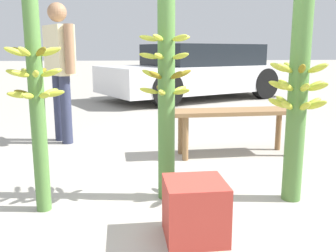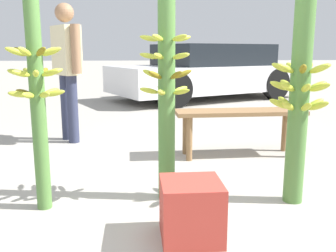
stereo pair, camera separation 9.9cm
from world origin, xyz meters
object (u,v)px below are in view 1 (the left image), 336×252
at_px(banana_stalk_center, 166,91).
at_px(produce_crate, 195,210).
at_px(vendor_person, 60,62).
at_px(parked_car, 198,72).
at_px(banana_stalk_right, 298,97).
at_px(market_bench, 235,117).
at_px(banana_stalk_left, 36,92).

height_order(banana_stalk_center, produce_crate, banana_stalk_center).
height_order(vendor_person, parked_car, vendor_person).
bearing_deg(parked_car, banana_stalk_right, 150.43).
height_order(banana_stalk_right, market_bench, banana_stalk_right).
height_order(banana_stalk_left, produce_crate, banana_stalk_left).
xyz_separation_m(banana_stalk_right, market_bench, (-0.06, 1.21, -0.36)).
distance_m(banana_stalk_center, produce_crate, 0.89).
distance_m(vendor_person, market_bench, 2.09).
distance_m(banana_stalk_left, banana_stalk_center, 0.87).
height_order(banana_stalk_left, parked_car, banana_stalk_left).
xyz_separation_m(banana_stalk_right, parked_car, (0.51, 5.90, -0.15)).
relative_size(banana_stalk_left, produce_crate, 4.53).
height_order(banana_stalk_center, vendor_person, vendor_person).
distance_m(market_bench, produce_crate, 1.87).
relative_size(banana_stalk_left, vendor_person, 0.97).
xyz_separation_m(banana_stalk_center, produce_crate, (0.09, -0.63, -0.62)).
bearing_deg(vendor_person, market_bench, 34.23).
height_order(banana_stalk_right, vendor_person, vendor_person).
distance_m(banana_stalk_left, banana_stalk_right, 1.77).
distance_m(banana_stalk_right, produce_crate, 1.11).
distance_m(banana_stalk_center, banana_stalk_right, 0.92).
relative_size(banana_stalk_center, vendor_person, 0.96).
bearing_deg(parked_car, market_bench, 148.40).
xyz_separation_m(vendor_person, market_bench, (1.85, -0.81, -0.55)).
xyz_separation_m(banana_stalk_left, market_bench, (1.70, 1.18, -0.41)).
bearing_deg(parked_car, produce_crate, 143.64).
bearing_deg(market_bench, vendor_person, 154.99).
xyz_separation_m(banana_stalk_center, banana_stalk_right, (0.90, -0.15, -0.04)).
distance_m(banana_stalk_right, market_bench, 1.27).
bearing_deg(banana_stalk_left, banana_stalk_center, 7.63).
xyz_separation_m(market_bench, produce_crate, (-0.75, -1.69, -0.22)).
xyz_separation_m(banana_stalk_center, vendor_person, (-1.01, 1.88, 0.15)).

